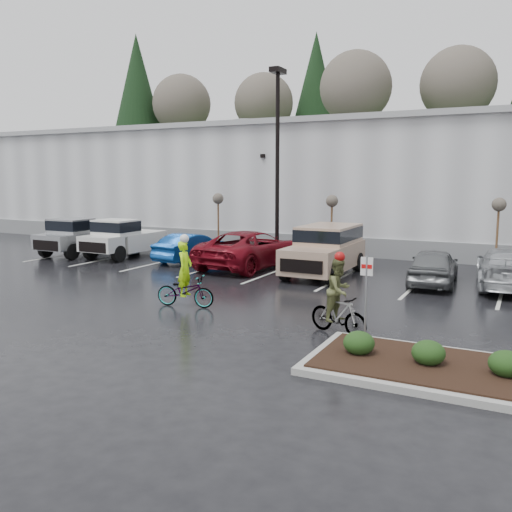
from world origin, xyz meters
The scene contains 22 objects.
ground centered at (0.00, 0.00, 0.00)m, with size 120.00×120.00×0.00m, color black.
warehouse centered at (0.00, 21.99, 3.65)m, with size 60.50×15.50×7.20m.
wooded_ridge centered at (0.00, 45.00, 3.00)m, with size 80.00×25.00×6.00m, color #1F3C19.
lamppost centered at (-4.00, 12.00, 5.69)m, with size 0.50×1.00×9.22m.
sapling_west centered at (-8.00, 13.00, 2.73)m, with size 0.60×0.60×3.20m.
sapling_mid centered at (-1.50, 13.00, 2.73)m, with size 0.60×0.60×3.20m.
sapling_east centered at (6.00, 13.00, 2.73)m, with size 0.60×0.60×3.20m.
curb_island centered at (7.00, -1.00, 0.07)m, with size 8.00×3.00×0.15m, color gray.
mulch_bed centered at (7.00, -1.00, 0.17)m, with size 7.60×2.60×0.04m, color black.
shrub_a centered at (4.00, -1.00, 0.41)m, with size 0.70×0.70×0.52m, color black.
shrub_b centered at (5.50, -1.00, 0.41)m, with size 0.70×0.70×0.52m, color black.
shrub_c centered at (7.00, -1.00, 0.41)m, with size 0.70×0.70×0.52m, color black.
fire_lane_sign centered at (3.80, 0.20, 1.41)m, with size 0.30×0.05×2.20m.
pickup_silver centered at (-13.83, 8.89, 0.98)m, with size 2.10×5.20×1.96m, color #96999D, non-canonical shape.
pickup_white centered at (-11.28, 9.39, 0.98)m, with size 2.10×5.20×1.96m, color silver, non-canonical shape.
car_blue centered at (-7.31, 9.32, 0.69)m, with size 1.45×4.17×1.37m, color navy.
car_red centered at (-3.98, 9.13, 0.84)m, with size 2.78×6.03×1.68m, color maroon.
suv_tan centered at (-0.33, 8.72, 1.03)m, with size 2.20×5.10×2.06m, color tan, non-canonical shape.
car_grey centered at (4.06, 8.70, 0.71)m, with size 1.67×4.15×1.41m, color slate.
car_far_silver centered at (6.61, 9.27, 0.75)m, with size 2.10×5.16×1.50m, color #AEB2B6.
cyclist_hivis centered at (-2.35, 1.50, 0.72)m, with size 1.99×1.00×2.31m.
cyclist_olive centered at (2.93, 0.78, 0.80)m, with size 1.75×0.97×2.18m.
Camera 1 is at (7.23, -12.43, 4.09)m, focal length 38.00 mm.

